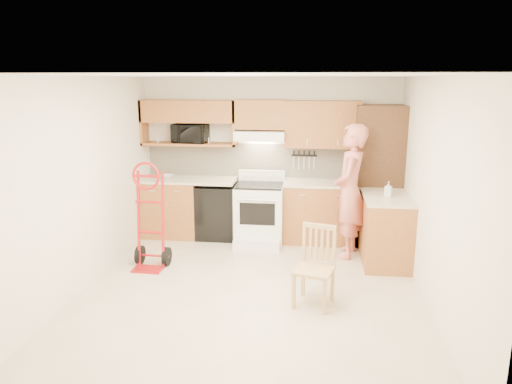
% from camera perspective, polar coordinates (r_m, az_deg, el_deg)
% --- Properties ---
extents(floor, '(4.00, 4.50, 0.02)m').
position_cam_1_polar(floor, '(5.78, -0.61, -11.93)').
color(floor, '#C3B096').
rests_on(floor, ground).
extents(ceiling, '(4.00, 4.50, 0.02)m').
position_cam_1_polar(ceiling, '(5.23, -0.68, 13.92)').
color(ceiling, white).
rests_on(ceiling, ground).
extents(wall_back, '(4.00, 0.02, 2.50)m').
position_cam_1_polar(wall_back, '(7.57, 1.62, 4.17)').
color(wall_back, silver).
rests_on(wall_back, ground).
extents(wall_front, '(4.00, 0.02, 2.50)m').
position_cam_1_polar(wall_front, '(3.24, -6.00, -8.67)').
color(wall_front, silver).
rests_on(wall_front, ground).
extents(wall_left, '(0.02, 4.50, 2.50)m').
position_cam_1_polar(wall_left, '(5.97, -20.16, 0.84)').
color(wall_left, silver).
rests_on(wall_left, ground).
extents(wall_right, '(0.02, 4.50, 2.50)m').
position_cam_1_polar(wall_right, '(5.48, 20.68, -0.26)').
color(wall_right, silver).
rests_on(wall_right, ground).
extents(backsplash, '(3.92, 0.03, 0.55)m').
position_cam_1_polar(backsplash, '(7.55, 1.60, 3.76)').
color(backsplash, beige).
rests_on(backsplash, wall_back).
extents(lower_cab_left, '(0.90, 0.60, 0.90)m').
position_cam_1_polar(lower_cab_left, '(7.74, -10.15, -1.90)').
color(lower_cab_left, '#AC703B').
rests_on(lower_cab_left, ground).
extents(dishwasher, '(0.60, 0.60, 0.85)m').
position_cam_1_polar(dishwasher, '(7.56, -4.69, -2.29)').
color(dishwasher, black).
rests_on(dishwasher, ground).
extents(lower_cab_right, '(1.14, 0.60, 0.90)m').
position_cam_1_polar(lower_cab_right, '(7.41, 7.76, -2.50)').
color(lower_cab_right, '#AC703B').
rests_on(lower_cab_right, ground).
extents(countertop_left, '(1.50, 0.63, 0.04)m').
position_cam_1_polar(countertop_left, '(7.55, -8.12, 1.46)').
color(countertop_left, '#B9AB8A').
rests_on(countertop_left, lower_cab_left).
extents(countertop_right, '(1.14, 0.63, 0.04)m').
position_cam_1_polar(countertop_right, '(7.30, 7.88, 1.06)').
color(countertop_right, '#B9AB8A').
rests_on(countertop_right, lower_cab_right).
extents(cab_return_right, '(0.60, 1.00, 0.90)m').
position_cam_1_polar(cab_return_right, '(6.72, 15.29, -4.53)').
color(cab_return_right, '#AC703B').
rests_on(cab_return_right, ground).
extents(countertop_return, '(0.63, 1.00, 0.04)m').
position_cam_1_polar(countertop_return, '(6.59, 15.54, -0.64)').
color(countertop_return, '#B9AB8A').
rests_on(countertop_return, cab_return_right).
extents(pantry_tall, '(0.70, 0.60, 2.10)m').
position_cam_1_polar(pantry_tall, '(7.33, 14.33, 1.86)').
color(pantry_tall, brown).
rests_on(pantry_tall, ground).
extents(upper_cab_left, '(1.50, 0.33, 0.34)m').
position_cam_1_polar(upper_cab_left, '(7.54, -8.12, 9.59)').
color(upper_cab_left, '#AC703B').
rests_on(upper_cab_left, wall_back).
extents(upper_shelf_mw, '(1.50, 0.33, 0.04)m').
position_cam_1_polar(upper_shelf_mw, '(7.58, -7.99, 5.74)').
color(upper_shelf_mw, '#AC703B').
rests_on(upper_shelf_mw, wall_back).
extents(upper_cab_center, '(0.76, 0.33, 0.44)m').
position_cam_1_polar(upper_cab_center, '(7.33, 0.58, 9.30)').
color(upper_cab_center, '#AC703B').
rests_on(upper_cab_center, wall_back).
extents(upper_cab_right, '(1.14, 0.33, 0.70)m').
position_cam_1_polar(upper_cab_right, '(7.30, 8.08, 8.05)').
color(upper_cab_right, '#AC703B').
rests_on(upper_cab_right, wall_back).
extents(range_hood, '(0.76, 0.46, 0.14)m').
position_cam_1_polar(range_hood, '(7.29, 0.51, 6.83)').
color(range_hood, white).
rests_on(range_hood, wall_back).
extents(knife_strip, '(0.40, 0.05, 0.29)m').
position_cam_1_polar(knife_strip, '(7.49, 5.78, 3.92)').
color(knife_strip, black).
rests_on(knife_strip, backsplash).
extents(microwave, '(0.56, 0.40, 0.30)m').
position_cam_1_polar(microwave, '(7.56, -7.90, 7.00)').
color(microwave, black).
rests_on(microwave, upper_shelf_mw).
extents(range, '(0.73, 0.96, 1.07)m').
position_cam_1_polar(range, '(7.23, 0.38, -2.05)').
color(range, white).
rests_on(range, ground).
extents(person, '(0.57, 0.76, 1.88)m').
position_cam_1_polar(person, '(6.72, 11.18, 0.05)').
color(person, '#D37162').
rests_on(person, ground).
extents(hand_truck, '(0.53, 0.49, 1.29)m').
position_cam_1_polar(hand_truck, '(6.40, -12.81, -3.44)').
color(hand_truck, '#AD1517').
rests_on(hand_truck, ground).
extents(dining_chair, '(0.51, 0.53, 0.89)m').
position_cam_1_polar(dining_chair, '(5.32, 6.98, -8.96)').
color(dining_chair, tan).
rests_on(dining_chair, ground).
extents(soap_bottle, '(0.11, 0.11, 0.20)m').
position_cam_1_polar(soap_bottle, '(6.57, 15.60, 0.38)').
color(soap_bottle, white).
rests_on(soap_bottle, countertop_return).
extents(bowl, '(0.24, 0.24, 0.05)m').
position_cam_1_polar(bowl, '(7.63, -10.62, 1.85)').
color(bowl, white).
rests_on(bowl, countertop_left).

